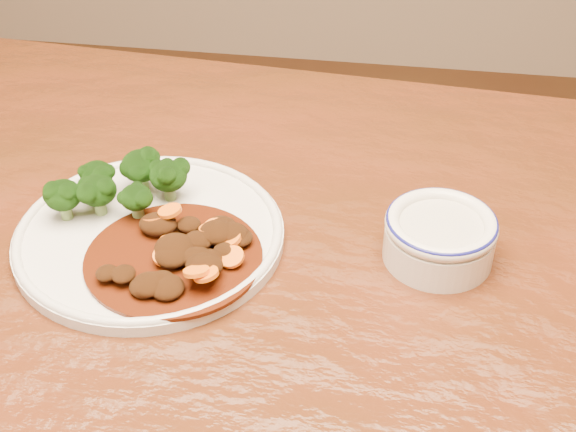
# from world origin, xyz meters

# --- Properties ---
(dining_table) EXTENTS (1.57, 1.02, 0.75)m
(dining_table) POSITION_xyz_m (0.00, 0.00, 0.67)
(dining_table) COLOR #521E0E
(dining_table) RESTS_ON ground
(dinner_plate) EXTENTS (0.27, 0.27, 0.02)m
(dinner_plate) POSITION_xyz_m (-0.12, 0.07, 0.76)
(dinner_plate) COLOR silver
(dinner_plate) RESTS_ON dining_table
(broccoli_florets) EXTENTS (0.13, 0.10, 0.05)m
(broccoli_florets) POSITION_xyz_m (-0.16, 0.11, 0.79)
(broccoli_florets) COLOR #72964D
(broccoli_florets) RESTS_ON dinner_plate
(mince_stew) EXTENTS (0.17, 0.17, 0.03)m
(mince_stew) POSITION_xyz_m (-0.07, 0.03, 0.77)
(mince_stew) COLOR #3F1006
(mince_stew) RESTS_ON dinner_plate
(dip_bowl) EXTENTS (0.11, 0.11, 0.05)m
(dip_bowl) POSITION_xyz_m (0.17, 0.08, 0.78)
(dip_bowl) COLOR silver
(dip_bowl) RESTS_ON dining_table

